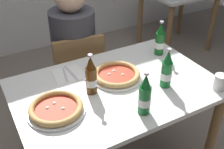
{
  "coord_description": "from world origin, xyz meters",
  "views": [
    {
      "loc": [
        -0.67,
        -1.16,
        1.7
      ],
      "look_at": [
        0.0,
        0.05,
        0.8
      ],
      "focal_mm": 44.27,
      "sensor_mm": 36.0,
      "label": 1
    }
  ],
  "objects_px": {
    "paper_cup": "(220,82)",
    "pizza_marinara_far": "(56,109)",
    "dining_table_main": "(116,101)",
    "napkin_with_cutlery": "(68,74)",
    "beer_bottle_right": "(160,41)",
    "chair_behind_table": "(78,74)",
    "beer_bottle_left": "(167,71)",
    "diner_seated": "(75,61)",
    "beer_bottle_center": "(91,77)",
    "dining_table_background": "(178,3)",
    "pizza_margherita_near": "(117,75)",
    "beer_bottle_extra": "(145,96)"
  },
  "relations": [
    {
      "from": "beer_bottle_left",
      "to": "paper_cup",
      "type": "distance_m",
      "value": 0.31
    },
    {
      "from": "pizza_marinara_far",
      "to": "beer_bottle_center",
      "type": "relative_size",
      "value": 1.25
    },
    {
      "from": "pizza_marinara_far",
      "to": "beer_bottle_left",
      "type": "xyz_separation_m",
      "value": [
        0.64,
        -0.09,
        0.08
      ]
    },
    {
      "from": "dining_table_background",
      "to": "pizza_margherita_near",
      "type": "distance_m",
      "value": 2.02
    },
    {
      "from": "chair_behind_table",
      "to": "paper_cup",
      "type": "height_order",
      "value": "chair_behind_table"
    },
    {
      "from": "beer_bottle_left",
      "to": "beer_bottle_extra",
      "type": "relative_size",
      "value": 1.0
    },
    {
      "from": "dining_table_main",
      "to": "beer_bottle_right",
      "type": "xyz_separation_m",
      "value": [
        0.46,
        0.19,
        0.22
      ]
    },
    {
      "from": "beer_bottle_left",
      "to": "beer_bottle_right",
      "type": "distance_m",
      "value": 0.39
    },
    {
      "from": "dining_table_background",
      "to": "napkin_with_cutlery",
      "type": "xyz_separation_m",
      "value": [
        -1.83,
        -1.07,
        0.16
      ]
    },
    {
      "from": "diner_seated",
      "to": "beer_bottle_center",
      "type": "relative_size",
      "value": 4.89
    },
    {
      "from": "dining_table_main",
      "to": "beer_bottle_left",
      "type": "bearing_deg",
      "value": -29.0
    },
    {
      "from": "diner_seated",
      "to": "beer_bottle_extra",
      "type": "relative_size",
      "value": 4.89
    },
    {
      "from": "chair_behind_table",
      "to": "paper_cup",
      "type": "bearing_deg",
      "value": 125.96
    },
    {
      "from": "beer_bottle_right",
      "to": "beer_bottle_extra",
      "type": "height_order",
      "value": "same"
    },
    {
      "from": "dining_table_main",
      "to": "napkin_with_cutlery",
      "type": "height_order",
      "value": "napkin_with_cutlery"
    },
    {
      "from": "dining_table_main",
      "to": "chair_behind_table",
      "type": "distance_m",
      "value": 0.63
    },
    {
      "from": "diner_seated",
      "to": "paper_cup",
      "type": "height_order",
      "value": "diner_seated"
    },
    {
      "from": "diner_seated",
      "to": "beer_bottle_right",
      "type": "relative_size",
      "value": 4.89
    },
    {
      "from": "dining_table_background",
      "to": "pizza_marinara_far",
      "type": "relative_size",
      "value": 2.6
    },
    {
      "from": "beer_bottle_extra",
      "to": "napkin_with_cutlery",
      "type": "relative_size",
      "value": 1.26
    },
    {
      "from": "chair_behind_table",
      "to": "beer_bottle_center",
      "type": "bearing_deg",
      "value": 83.36
    },
    {
      "from": "dining_table_main",
      "to": "beer_bottle_center",
      "type": "bearing_deg",
      "value": 175.57
    },
    {
      "from": "beer_bottle_right",
      "to": "pizza_marinara_far",
      "type": "bearing_deg",
      "value": -163.87
    },
    {
      "from": "chair_behind_table",
      "to": "beer_bottle_center",
      "type": "height_order",
      "value": "beer_bottle_center"
    },
    {
      "from": "chair_behind_table",
      "to": "dining_table_background",
      "type": "height_order",
      "value": "chair_behind_table"
    },
    {
      "from": "dining_table_background",
      "to": "beer_bottle_right",
      "type": "relative_size",
      "value": 3.24
    },
    {
      "from": "beer_bottle_right",
      "to": "paper_cup",
      "type": "bearing_deg",
      "value": -84.85
    },
    {
      "from": "chair_behind_table",
      "to": "diner_seated",
      "type": "distance_m",
      "value": 0.11
    },
    {
      "from": "beer_bottle_right",
      "to": "beer_bottle_extra",
      "type": "bearing_deg",
      "value": -133.97
    },
    {
      "from": "pizza_marinara_far",
      "to": "napkin_with_cutlery",
      "type": "height_order",
      "value": "pizza_marinara_far"
    },
    {
      "from": "paper_cup",
      "to": "napkin_with_cutlery",
      "type": "bearing_deg",
      "value": 141.14
    },
    {
      "from": "napkin_with_cutlery",
      "to": "paper_cup",
      "type": "height_order",
      "value": "paper_cup"
    },
    {
      "from": "chair_behind_table",
      "to": "diner_seated",
      "type": "xyz_separation_m",
      "value": [
        0.01,
        0.05,
        0.1
      ]
    },
    {
      "from": "pizza_marinara_far",
      "to": "beer_bottle_extra",
      "type": "distance_m",
      "value": 0.46
    },
    {
      "from": "beer_bottle_center",
      "to": "beer_bottle_left",
      "type": "bearing_deg",
      "value": -20.53
    },
    {
      "from": "chair_behind_table",
      "to": "beer_bottle_center",
      "type": "xyz_separation_m",
      "value": [
        -0.15,
        -0.6,
        0.37
      ]
    },
    {
      "from": "beer_bottle_center",
      "to": "beer_bottle_extra",
      "type": "bearing_deg",
      "value": -60.85
    },
    {
      "from": "diner_seated",
      "to": "beer_bottle_right",
      "type": "distance_m",
      "value": 0.71
    },
    {
      "from": "diner_seated",
      "to": "pizza_margherita_near",
      "type": "xyz_separation_m",
      "value": [
        0.04,
        -0.59,
        0.19
      ]
    },
    {
      "from": "paper_cup",
      "to": "pizza_marinara_far",
      "type": "bearing_deg",
      "value": 163.37
    },
    {
      "from": "beer_bottle_right",
      "to": "napkin_with_cutlery",
      "type": "xyz_separation_m",
      "value": [
        -0.66,
        0.06,
        -0.1
      ]
    },
    {
      "from": "napkin_with_cutlery",
      "to": "pizza_marinara_far",
      "type": "bearing_deg",
      "value": -121.46
    },
    {
      "from": "beer_bottle_left",
      "to": "napkin_with_cutlery",
      "type": "xyz_separation_m",
      "value": [
        -0.46,
        0.39,
        -0.1
      ]
    },
    {
      "from": "diner_seated",
      "to": "napkin_with_cutlery",
      "type": "relative_size",
      "value": 6.17
    },
    {
      "from": "chair_behind_table",
      "to": "beer_bottle_left",
      "type": "height_order",
      "value": "beer_bottle_left"
    },
    {
      "from": "chair_behind_table",
      "to": "pizza_marinara_far",
      "type": "relative_size",
      "value": 2.76
    },
    {
      "from": "beer_bottle_center",
      "to": "chair_behind_table",
      "type": "bearing_deg",
      "value": 76.28
    },
    {
      "from": "beer_bottle_left",
      "to": "beer_bottle_extra",
      "type": "bearing_deg",
      "value": -151.16
    },
    {
      "from": "dining_table_main",
      "to": "beer_bottle_center",
      "type": "xyz_separation_m",
      "value": [
        -0.15,
        0.01,
        0.22
      ]
    },
    {
      "from": "dining_table_main",
      "to": "chair_behind_table",
      "type": "height_order",
      "value": "chair_behind_table"
    }
  ]
}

